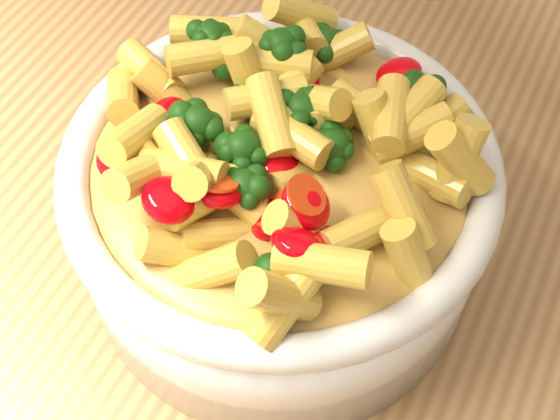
% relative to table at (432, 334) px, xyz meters
% --- Properties ---
extents(table, '(1.20, 0.80, 0.90)m').
position_rel_table_xyz_m(table, '(0.00, 0.00, 0.00)').
color(table, '#AC7F49').
rests_on(table, ground).
extents(serving_bowl, '(0.26, 0.26, 0.11)m').
position_rel_table_xyz_m(serving_bowl, '(-0.11, -0.05, 0.16)').
color(serving_bowl, silver).
rests_on(serving_bowl, table).
extents(pasta_salad, '(0.21, 0.21, 0.05)m').
position_rel_table_xyz_m(pasta_salad, '(-0.11, -0.05, 0.23)').
color(pasta_salad, gold).
rests_on(pasta_salad, serving_bowl).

